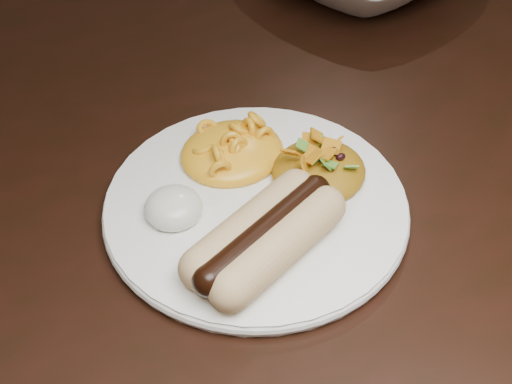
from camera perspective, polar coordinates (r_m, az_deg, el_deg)
table at (r=0.70m, az=-4.59°, el=-4.59°), size 1.60×0.90×0.75m
plate at (r=0.60m, az=0.00°, el=-1.13°), size 0.33×0.33×0.01m
hotdog at (r=0.55m, az=0.74°, el=-3.48°), size 0.12×0.10×0.03m
mac_and_cheese at (r=0.62m, az=-1.95°, el=4.12°), size 0.12×0.11×0.04m
sour_cream at (r=0.58m, az=-6.67°, el=-0.81°), size 0.05×0.05×0.03m
taco_salad at (r=0.61m, az=5.09°, el=2.22°), size 0.08×0.08×0.04m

